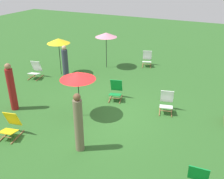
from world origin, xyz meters
TOP-DOWN VIEW (x-y plane):
  - ground_plane at (0.00, 0.00)m, footprint 40.00×40.00m
  - deckchair_1 at (-4.45, 1.82)m, footprint 0.62×0.84m
  - deckchair_2 at (-0.03, 5.81)m, footprint 0.67×0.86m
  - deckchair_3 at (-1.89, -2.40)m, footprint 0.62×0.84m
  - deckchair_4 at (2.22, 1.29)m, footprint 0.64×0.85m
  - deckchair_5 at (0.07, 1.41)m, footprint 0.65×0.86m
  - umbrella_0 at (-0.56, -0.38)m, footprint 1.26×1.26m
  - umbrella_1 at (-3.58, 2.72)m, footprint 1.11×1.11m
  - umbrella_2 at (-1.93, 4.59)m, footprint 1.14×1.14m
  - person_0 at (-3.01, 2.33)m, footprint 0.34×0.34m
  - person_1 at (0.47, -2.05)m, footprint 0.37×0.37m
  - person_2 at (-3.10, -1.02)m, footprint 0.37×0.37m

SIDE VIEW (x-z plane):
  - ground_plane at x=0.00m, z-range 0.00..0.00m
  - deckchair_1 at x=-4.45m, z-range -0.05..0.79m
  - deckchair_2 at x=-0.03m, z-range -0.05..0.79m
  - deckchair_3 at x=-1.89m, z-range -0.05..0.79m
  - deckchair_4 at x=2.22m, z-range -0.05..0.79m
  - deckchair_5 at x=0.07m, z-range -0.05..0.79m
  - person_0 at x=-3.01m, z-range -0.04..1.63m
  - person_1 at x=0.47m, z-range -0.03..1.83m
  - person_2 at x=-3.10m, z-range -0.03..1.83m
  - umbrella_0 at x=-0.56m, z-range 0.73..2.45m
  - umbrella_1 at x=-3.58m, z-range 0.80..2.65m
  - umbrella_2 at x=-1.93m, z-range 0.83..2.73m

